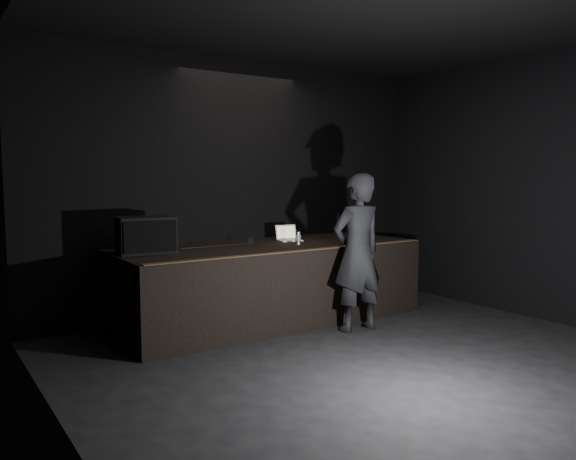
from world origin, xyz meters
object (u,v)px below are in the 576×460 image
(laptop, at_px, (288,237))
(person, at_px, (357,253))
(stage_riser, at_px, (269,282))
(beer_can, at_px, (298,238))
(stage_monitor, at_px, (146,235))

(laptop, bearing_deg, person, -74.05)
(stage_riser, distance_m, beer_can, 0.70)
(laptop, distance_m, beer_can, 0.47)
(stage_monitor, height_order, beer_can, stage_monitor)
(stage_riser, xyz_separation_m, stage_monitor, (-1.60, 0.15, 0.71))
(person, bearing_deg, laptop, -80.97)
(stage_monitor, bearing_deg, stage_riser, 2.01)
(person, bearing_deg, beer_can, -67.98)
(laptop, relative_size, person, 0.18)
(laptop, height_order, beer_can, laptop)
(stage_riser, relative_size, person, 2.07)
(beer_can, bearing_deg, person, -69.87)
(person, bearing_deg, stage_riser, -56.37)
(laptop, bearing_deg, beer_can, -99.15)
(laptop, bearing_deg, stage_monitor, -168.49)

